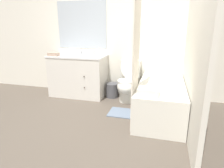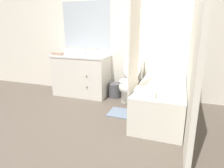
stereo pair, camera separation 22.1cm
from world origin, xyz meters
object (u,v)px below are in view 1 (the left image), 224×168
at_px(vanity_cabinet, 78,75).
at_px(soap_dispenser, 99,52).
at_px(wastebasket, 112,90).
at_px(hand_towel_folded, 54,54).
at_px(bath_mat, 123,113).
at_px(toilet, 128,83).
at_px(tissue_box, 91,53).
at_px(bathtub, 161,99).
at_px(bath_towel_folded, 149,92).
at_px(sink_faucet, 81,52).

relative_size(vanity_cabinet, soap_dispenser, 5.98).
distance_m(vanity_cabinet, wastebasket, 0.76).
relative_size(hand_towel_folded, bath_mat, 0.44).
xyz_separation_m(toilet, tissue_box, (-0.78, 0.09, 0.52)).
height_order(bathtub, tissue_box, tissue_box).
height_order(wastebasket, hand_towel_folded, hand_towel_folded).
distance_m(wastebasket, hand_towel_folded, 1.36).
height_order(tissue_box, soap_dispenser, soap_dispenser).
height_order(vanity_cabinet, tissue_box, tissue_box).
height_order(toilet, bathtub, toilet).
bearing_deg(bath_towel_folded, sink_faucet, 138.29).
distance_m(vanity_cabinet, bathtub, 1.76).
relative_size(wastebasket, soap_dispenser, 1.52).
relative_size(bathtub, tissue_box, 11.84).
bearing_deg(wastebasket, tissue_box, -176.19).
relative_size(tissue_box, soap_dispenser, 0.72).
height_order(hand_towel_folded, bath_towel_folded, hand_towel_folded).
xyz_separation_m(toilet, bath_towel_folded, (0.48, -1.09, 0.22)).
height_order(vanity_cabinet, bath_mat, vanity_cabinet).
relative_size(bath_towel_folded, bath_mat, 0.58).
bearing_deg(vanity_cabinet, toilet, -3.52).
bearing_deg(vanity_cabinet, bathtub, -17.22).
relative_size(bathtub, bath_mat, 3.49).
height_order(sink_faucet, tissue_box, sink_faucet).
relative_size(toilet, bath_mat, 1.90).
relative_size(sink_faucet, soap_dispenser, 0.76).
bearing_deg(sink_faucet, vanity_cabinet, -90.00).
height_order(bathtub, hand_towel_folded, hand_towel_folded).
bearing_deg(tissue_box, hand_towel_folded, -162.80).
bearing_deg(wastebasket, soap_dispenser, -163.11).
distance_m(vanity_cabinet, toilet, 1.05).
distance_m(soap_dispenser, hand_towel_folded, 0.89).
bearing_deg(wastebasket, vanity_cabinet, -175.46).
bearing_deg(wastebasket, bathtub, -30.64).
bearing_deg(bath_mat, tissue_box, 139.40).
bearing_deg(bath_mat, toilet, 93.41).
bearing_deg(bath_mat, wastebasket, 117.60).
bearing_deg(toilet, soap_dispenser, 175.80).
bearing_deg(vanity_cabinet, hand_towel_folded, -156.02).
bearing_deg(bath_towel_folded, hand_towel_folded, 153.43).
distance_m(bathtub, tissue_box, 1.63).
bearing_deg(tissue_box, bathtub, -21.26).
relative_size(vanity_cabinet, sink_faucet, 7.91).
bearing_deg(tissue_box, bath_mat, -40.60).
relative_size(vanity_cabinet, tissue_box, 8.32).
distance_m(sink_faucet, tissue_box, 0.32).
bearing_deg(toilet, tissue_box, 173.28).
relative_size(toilet, wastebasket, 3.05).
bearing_deg(soap_dispenser, wastebasket, 16.89).
xyz_separation_m(toilet, bath_mat, (0.04, -0.60, -0.35)).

